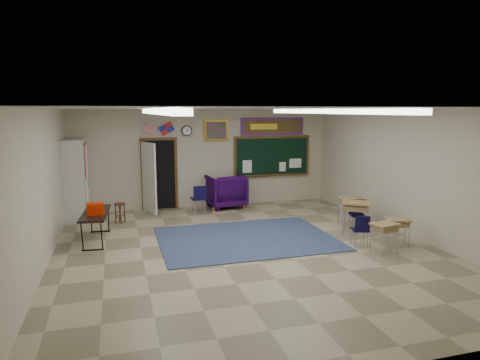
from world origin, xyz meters
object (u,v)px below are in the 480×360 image
object	(u,v)px
wingback_armchair	(225,191)
student_desk_front_right	(351,210)
folding_table	(96,225)
student_desk_front_left	(356,216)
wooden_stool	(120,213)

from	to	relation	value
wingback_armchair	student_desk_front_right	distance (m)	3.95
wingback_armchair	folding_table	size ratio (longest dim) A/B	0.67
student_desk_front_left	student_desk_front_right	size ratio (longest dim) A/B	1.11
wingback_armchair	wooden_stool	distance (m)	3.33
wingback_armchair	wooden_stool	bearing A→B (deg)	12.04
student_desk_front_left	student_desk_front_right	world-z (taller)	student_desk_front_left
wingback_armchair	student_desk_front_right	size ratio (longest dim) A/B	1.50
folding_table	wooden_stool	xyz separation A→B (m)	(0.54, 1.49, -0.09)
wingback_armchair	folding_table	distance (m)	4.48
student_desk_front_left	wingback_armchair	bearing A→B (deg)	156.26
wingback_armchair	student_desk_front_left	distance (m)	4.37
wingback_armchair	wooden_stool	world-z (taller)	wingback_armchair
wingback_armchair	student_desk_front_right	bearing A→B (deg)	124.58
student_desk_front_left	student_desk_front_right	bearing A→B (deg)	102.41
wooden_stool	wingback_armchair	bearing A→B (deg)	18.36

